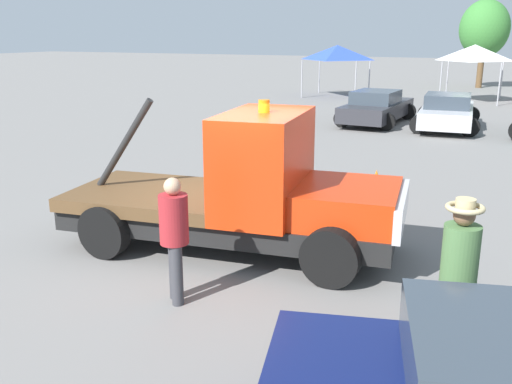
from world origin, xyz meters
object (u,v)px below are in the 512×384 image
object	(u,v)px
parked_car_silver	(447,112)
traffic_cone	(376,182)
canopy_tent_white	(475,53)
parked_car_charcoal	(377,107)
canopy_tent_blue	(337,53)
tow_truck	(249,194)
person_near_truck	(459,266)
person_at_hood	(174,232)
tree_left	(484,29)

from	to	relation	value
parked_car_silver	traffic_cone	xyz separation A→B (m)	(-0.34, -10.21, -0.40)
canopy_tent_white	parked_car_charcoal	bearing A→B (deg)	-106.41
parked_car_silver	canopy_tent_blue	world-z (taller)	canopy_tent_blue
tow_truck	person_near_truck	world-z (taller)	tow_truck
canopy_tent_white	person_near_truck	bearing A→B (deg)	-85.80
parked_car_charcoal	canopy_tent_white	size ratio (longest dim) A/B	1.67
person_near_truck	canopy_tent_white	size ratio (longest dim) A/B	0.63
person_at_hood	canopy_tent_white	size ratio (longest dim) A/B	0.59
canopy_tent_blue	traffic_cone	world-z (taller)	canopy_tent_blue
tree_left	traffic_cone	world-z (taller)	tree_left
person_at_hood	traffic_cone	distance (m)	6.74
parked_car_silver	traffic_cone	size ratio (longest dim) A/B	8.96
person_near_truck	tree_left	distance (m)	35.29
tree_left	traffic_cone	size ratio (longest dim) A/B	10.29
parked_car_silver	traffic_cone	distance (m)	10.22
parked_car_silver	traffic_cone	world-z (taller)	parked_car_silver
parked_car_charcoal	tree_left	size ratio (longest dim) A/B	0.88
person_near_truck	tow_truck	bearing A→B (deg)	21.76
person_near_truck	parked_car_charcoal	xyz separation A→B (m)	(-4.78, 16.83, -0.45)
parked_car_silver	canopy_tent_blue	bearing A→B (deg)	33.70
tree_left	parked_car_silver	bearing A→B (deg)	-89.73
parked_car_charcoal	traffic_cone	world-z (taller)	parked_car_charcoal
person_near_truck	traffic_cone	size ratio (longest dim) A/B	3.39
person_near_truck	tree_left	xyz separation A→B (m)	(-2.11, 35.13, 2.70)
person_at_hood	tree_left	bearing A→B (deg)	46.55
tow_truck	parked_car_charcoal	distance (m)	14.88
tree_left	traffic_cone	xyz separation A→B (m)	(-0.26, -28.69, -3.54)
canopy_tent_white	traffic_cone	bearing A→B (deg)	-91.21
person_near_truck	traffic_cone	distance (m)	6.91
canopy_tent_white	traffic_cone	distance (m)	20.15
traffic_cone	parked_car_charcoal	bearing A→B (deg)	103.07
parked_car_charcoal	parked_car_silver	bearing A→B (deg)	-90.35
person_at_hood	traffic_cone	xyz separation A→B (m)	(1.22, 6.59, -0.76)
person_near_truck	parked_car_charcoal	world-z (taller)	person_near_truck
parked_car_silver	canopy_tent_white	bearing A→B (deg)	-4.47
parked_car_silver	tow_truck	bearing A→B (deg)	170.24
person_at_hood	canopy_tent_white	bearing A→B (deg)	45.41
person_at_hood	traffic_cone	size ratio (longest dim) A/B	3.18
parked_car_silver	tree_left	bearing A→B (deg)	-3.74
person_near_truck	person_at_hood	distance (m)	3.59
traffic_cone	person_near_truck	bearing A→B (deg)	-69.82
person_at_hood	parked_car_charcoal	bearing A→B (deg)	52.96
tow_truck	parked_car_silver	distance (m)	14.72
parked_car_charcoal	tree_left	xyz separation A→B (m)	(2.67, 18.30, 3.15)
person_at_hood	traffic_cone	world-z (taller)	person_at_hood
tow_truck	traffic_cone	size ratio (longest dim) A/B	10.65
parked_car_charcoal	canopy_tent_white	distance (m)	10.21
tow_truck	person_at_hood	world-z (taller)	tow_truck
person_at_hood	canopy_tent_blue	world-z (taller)	canopy_tent_blue
person_near_truck	parked_car_silver	world-z (taller)	person_near_truck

